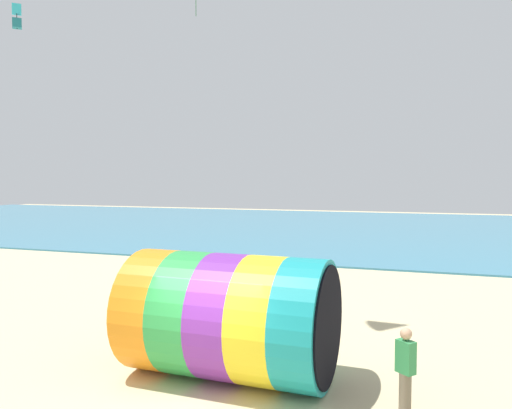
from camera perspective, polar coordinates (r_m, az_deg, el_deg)
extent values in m
cube|color=teal|center=(45.91, 12.91, -2.70)|extent=(120.00, 40.00, 0.10)
cylinder|color=orange|center=(12.77, -10.97, -11.61)|extent=(1.05, 2.94, 2.91)
cylinder|color=green|center=(12.32, -7.18, -12.12)|extent=(1.05, 2.94, 2.91)
cylinder|color=purple|center=(11.93, -3.10, -12.62)|extent=(1.05, 2.94, 2.91)
cylinder|color=yellow|center=(11.60, 1.24, -13.08)|extent=(1.05, 2.94, 2.91)
cylinder|color=teal|center=(11.33, 5.83, -13.48)|extent=(1.05, 2.94, 2.91)
cylinder|color=black|center=(11.22, 8.31, -13.66)|extent=(0.16, 2.68, 2.68)
cylinder|color=#726651|center=(10.88, 16.67, -20.07)|extent=(0.24, 0.24, 0.86)
cube|color=#338C4C|center=(10.61, 16.74, -16.33)|extent=(0.42, 0.40, 0.65)
sphere|color=tan|center=(10.46, 16.78, -13.96)|extent=(0.23, 0.23, 0.23)
cube|color=#2DB2C6|center=(20.16, -25.69, 19.47)|extent=(0.42, 0.42, 0.32)
cube|color=#1B6B77|center=(20.03, -25.65, 18.16)|extent=(0.42, 0.42, 0.32)
cylinder|color=black|center=(20.10, -25.67, 18.81)|extent=(0.02, 0.02, 0.85)
cylinder|color=#1E642A|center=(26.38, -6.88, 21.82)|extent=(0.03, 0.03, 1.17)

